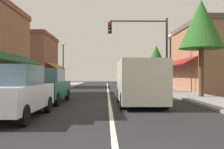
% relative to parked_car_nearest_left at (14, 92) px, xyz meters
% --- Properties ---
extents(ground_plane, '(80.00, 80.00, 0.00)m').
position_rel_parked_car_nearest_left_xyz_m(ground_plane, '(3.24, 12.83, -0.88)').
color(ground_plane, black).
extents(sidewalk_left, '(2.60, 56.00, 0.12)m').
position_rel_parked_car_nearest_left_xyz_m(sidewalk_left, '(-2.26, 12.83, -0.82)').
color(sidewalk_left, gray).
rests_on(sidewalk_left, ground).
extents(sidewalk_right, '(2.60, 56.00, 0.12)m').
position_rel_parked_car_nearest_left_xyz_m(sidewalk_right, '(8.74, 12.83, -0.82)').
color(sidewalk_right, gray).
rests_on(sidewalk_right, ground).
extents(lane_center_stripe, '(0.14, 52.00, 0.01)m').
position_rel_parked_car_nearest_left_xyz_m(lane_center_stripe, '(3.24, 12.83, -0.88)').
color(lane_center_stripe, silver).
rests_on(lane_center_stripe, ground).
extents(storefront_right_block, '(5.94, 10.20, 5.97)m').
position_rel_parked_car_nearest_left_xyz_m(storefront_right_block, '(12.35, 14.83, 2.11)').
color(storefront_right_block, '#9E6B4C').
rests_on(storefront_right_block, ground).
extents(storefront_far_left, '(6.46, 8.20, 6.34)m').
position_rel_parked_car_nearest_left_xyz_m(storefront_far_left, '(-6.13, 22.83, 2.30)').
color(storefront_far_left, brown).
rests_on(storefront_far_left, ground).
extents(parked_car_nearest_left, '(1.86, 4.14, 1.77)m').
position_rel_parked_car_nearest_left_xyz_m(parked_car_nearest_left, '(0.00, 0.00, 0.00)').
color(parked_car_nearest_left, silver).
rests_on(parked_car_nearest_left, ground).
extents(parked_car_second_left, '(1.87, 4.14, 1.77)m').
position_rel_parked_car_nearest_left_xyz_m(parked_car_second_left, '(0.00, 4.82, 0.00)').
color(parked_car_second_left, '#0F4C33').
rests_on(parked_car_second_left, ground).
extents(van_in_lane, '(2.03, 5.19, 2.12)m').
position_rel_parked_car_nearest_left_xyz_m(van_in_lane, '(4.67, 3.77, 0.27)').
color(van_in_lane, beige).
rests_on(van_in_lane, ground).
extents(traffic_signal_mast_arm, '(4.91, 0.50, 6.13)m').
position_rel_parked_car_nearest_left_xyz_m(traffic_signal_mast_arm, '(6.43, 12.25, 3.27)').
color(traffic_signal_mast_arm, '#333333').
rests_on(traffic_signal_mast_arm, ground).
extents(street_lamp_right_mid, '(0.36, 0.36, 4.66)m').
position_rel_parked_car_nearest_left_xyz_m(street_lamp_right_mid, '(8.09, 11.31, 2.27)').
color(street_lamp_right_mid, black).
rests_on(street_lamp_right_mid, ground).
extents(street_lamp_left_far, '(0.36, 0.36, 5.02)m').
position_rel_parked_car_nearest_left_xyz_m(street_lamp_left_far, '(-1.64, 19.53, 2.48)').
color(street_lamp_left_far, black).
rests_on(street_lamp_left_far, ground).
extents(tree_right_near, '(2.79, 2.79, 6.17)m').
position_rel_parked_car_nearest_left_xyz_m(tree_right_near, '(9.01, 7.28, 3.72)').
color(tree_right_near, '#4C331E').
rests_on(tree_right_near, ground).
extents(tree_right_far, '(2.73, 2.73, 5.03)m').
position_rel_parked_car_nearest_left_xyz_m(tree_right_far, '(9.04, 21.77, 2.63)').
color(tree_right_far, '#4C331E').
rests_on(tree_right_far, ground).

